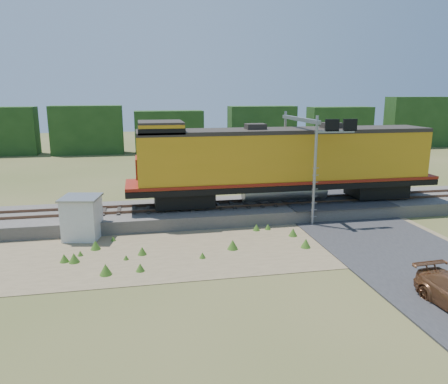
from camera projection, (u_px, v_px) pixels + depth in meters
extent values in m
plane|color=#475123|center=(256.00, 248.00, 22.96)|extent=(140.00, 140.00, 0.00)
cube|color=slate|center=(232.00, 211.00, 28.60)|extent=(70.00, 5.00, 0.80)
cube|color=brown|center=(234.00, 206.00, 27.81)|extent=(70.00, 0.10, 0.16)
cube|color=brown|center=(230.00, 201.00, 29.18)|extent=(70.00, 0.10, 0.16)
cube|color=#8C7754|center=(217.00, 247.00, 23.06)|extent=(26.00, 8.00, 0.03)
cube|color=#38383A|center=(332.00, 199.00, 29.82)|extent=(7.00, 5.20, 0.06)
cube|color=#38383A|center=(265.00, 170.00, 45.29)|extent=(7.00, 24.00, 0.08)
cube|color=#1C3B15|center=(182.00, 128.00, 58.54)|extent=(36.00, 3.00, 6.50)
cube|color=#1C3B15|center=(445.00, 125.00, 66.12)|extent=(50.00, 3.00, 6.00)
cube|color=black|center=(184.00, 198.00, 27.78)|extent=(3.71, 2.37, 0.93)
cube|color=black|center=(376.00, 189.00, 30.30)|extent=(3.71, 2.37, 0.93)
cube|color=black|center=(285.00, 184.00, 28.89)|extent=(20.60, 3.09, 0.37)
cylinder|color=gray|center=(284.00, 191.00, 29.01)|extent=(5.66, 1.24, 1.24)
cube|color=#C78A17|center=(285.00, 157.00, 28.49)|extent=(19.05, 2.99, 3.19)
cube|color=maroon|center=(285.00, 179.00, 28.82)|extent=(20.60, 3.14, 0.19)
cube|color=#28231E|center=(286.00, 131.00, 28.10)|extent=(19.05, 3.04, 0.25)
cube|color=#C78A17|center=(161.00, 129.00, 26.54)|extent=(2.68, 2.99, 0.72)
cube|color=#28231E|center=(160.00, 122.00, 26.45)|extent=(2.68, 3.04, 0.12)
cube|color=black|center=(161.00, 130.00, 26.55)|extent=(2.73, 3.04, 0.36)
cube|color=maroon|center=(136.00, 167.00, 26.77)|extent=(0.10, 2.06, 1.24)
cube|color=#28231E|center=(255.00, 127.00, 27.66)|extent=(1.24, 1.03, 0.46)
cube|color=#28231E|center=(331.00, 126.00, 28.63)|extent=(1.24, 1.03, 0.46)
cube|color=silver|center=(82.00, 219.00, 24.24)|extent=(2.15, 2.15, 2.30)
cube|color=gray|center=(80.00, 198.00, 23.97)|extent=(2.37, 2.37, 0.11)
cylinder|color=gray|center=(315.00, 172.00, 26.10)|extent=(0.17, 0.17, 6.67)
cylinder|color=gray|center=(284.00, 158.00, 31.45)|extent=(0.17, 0.17, 6.67)
cube|color=gray|center=(300.00, 119.00, 28.11)|extent=(0.24, 6.20, 0.24)
cube|color=gray|center=(335.00, 132.00, 25.78)|extent=(2.48, 0.14, 0.14)
cube|color=black|center=(332.00, 125.00, 25.65)|extent=(0.86, 0.14, 0.71)
cube|color=black|center=(350.00, 125.00, 25.87)|extent=(0.86, 0.14, 0.71)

